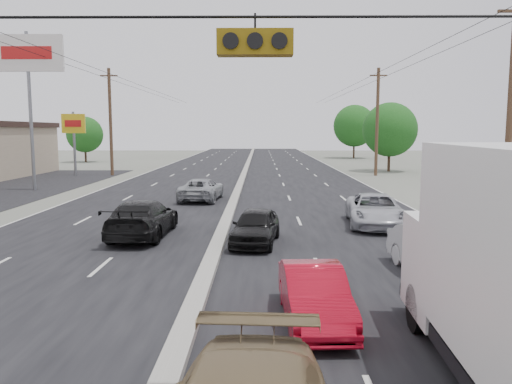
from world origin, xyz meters
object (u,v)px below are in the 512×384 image
Objects in this scene: utility_pole_right_b at (510,111)px; tree_right_mid at (390,130)px; pole_sign_billboard at (28,63)px; pole_sign_far at (74,129)px; oncoming_near at (143,219)px; queue_car_b at (437,253)px; queue_car_a at (256,227)px; oncoming_far at (201,190)px; tree_right_far at (354,126)px; red_sedan at (314,296)px; utility_pole_right_c at (377,121)px; tree_left_far at (85,134)px; utility_pole_left_c at (110,121)px; queue_car_e at (454,218)px; queue_car_c at (375,210)px.

utility_pole_right_b is 1.40× the size of tree_right_mid.
pole_sign_billboard reaches higher than pole_sign_far.
queue_car_b is at bearing 152.48° from oncoming_near.
queue_car_a is 0.81× the size of oncoming_far.
pole_sign_billboard is at bearing -125.99° from tree_right_far.
red_sedan is (-12.23, -41.45, -3.72)m from tree_right_mid.
oncoming_near is (-15.63, -27.49, -4.36)m from utility_pole_right_c.
oncoming_far is (-3.42, 11.76, 0.00)m from queue_car_a.
tree_left_far is 60.32m from queue_car_b.
pole_sign_far is 20.89m from tree_left_far.
tree_right_mid is (37.00, -15.00, 0.62)m from tree_left_far.
utility_pole_left_c is 1.63× the size of tree_left_far.
queue_car_a is (-11.10, -3.73, -4.44)m from utility_pole_right_b.
utility_pole_left_c reaches higher than queue_car_b.
pole_sign_far reaches higher than queue_car_a.
utility_pole_right_b is 1.95× the size of oncoming_near.
utility_pole_right_c is 27.19m from queue_car_e.
utility_pole_left_c is 1.98× the size of queue_car_c.
utility_pole_left_c reaches higher than oncoming_far.
pole_sign_billboard is 1.83× the size of pole_sign_far.
utility_pole_right_b is 30.11m from tree_right_mid.
utility_pole_left_c is 22.19m from tree_left_far.
tree_left_far reaches higher than queue_car_e.
tree_left_far reaches higher than oncoming_near.
utility_pole_right_b is at bearing -90.00° from utility_pole_right_c.
tree_left_far reaches higher than queue_car_b.
utility_pole_right_b is 2.56× the size of queue_car_a.
oncoming_near is at bearing -68.33° from tree_left_far.
utility_pole_right_c is (25.00, 0.00, 0.00)m from utility_pole_left_c.
pole_sign_far is 33.80m from queue_car_a.
tree_right_mid is at bearing 9.16° from pole_sign_far.
tree_right_far is 2.17× the size of red_sedan.
red_sedan is (-9.73, -11.45, -4.49)m from utility_pole_right_b.
utility_pole_right_c reaches higher than queue_car_b.
queue_car_c reaches higher than queue_car_a.
pole_sign_billboard reaches higher than red_sedan.
pole_sign_far is at bearing -180.00° from utility_pole_right_c.
tree_right_far is at bearing 86.36° from utility_pole_right_b.
queue_car_e is at bearing 21.98° from queue_car_a.
tree_right_mid reaches higher than queue_car_b.
tree_right_mid is 1.85× the size of queue_car_e.
oncoming_far is (10.48, -16.97, -4.44)m from utility_pole_left_c.
queue_car_c is at bearing -103.01° from utility_pole_right_c.
pole_sign_far is (-3.50, -0.00, -0.70)m from utility_pole_left_c.
tree_left_far reaches higher than queue_car_c.
utility_pole_left_c reaches higher than tree_right_far.
queue_car_b is (19.20, -32.97, -4.39)m from utility_pole_left_c.
pole_sign_far is 22.30m from oncoming_far.
utility_pole_right_c is 26.14m from queue_car_c.
utility_pole_left_c is at bearing 180.00° from utility_pole_right_c.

